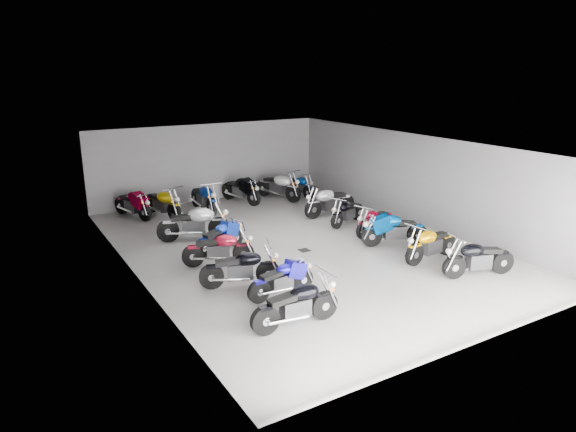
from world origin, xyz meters
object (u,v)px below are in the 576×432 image
motorcycle_left_c (241,268)px  motorcycle_left_e (220,237)px  motorcycle_right_d (375,221)px  motorcycle_right_e (347,212)px  motorcycle_left_d (219,249)px  motorcycle_left_f (195,223)px  motorcycle_back_c (204,198)px  motorcycle_left_a (297,305)px  motorcycle_back_b (162,203)px  motorcycle_right_b (431,244)px  motorcycle_back_a (133,204)px  motorcycle_right_a (478,258)px  motorcycle_right_c (394,230)px  motorcycle_back_e (279,186)px  motorcycle_back_f (299,186)px  drain_grate (304,250)px  motorcycle_back_d (241,190)px  motorcycle_left_b (282,279)px  motorcycle_right_f (329,202)px

motorcycle_left_c → motorcycle_left_e: size_ratio=1.08×
motorcycle_right_d → motorcycle_right_e: size_ratio=1.03×
motorcycle_left_d → motorcycle_left_f: (0.21, 2.47, 0.07)m
motorcycle_right_e → motorcycle_back_c: 5.69m
motorcycle_left_a → motorcycle_back_c: size_ratio=0.93×
motorcycle_back_b → motorcycle_right_d: bearing=116.4°
motorcycle_right_b → motorcycle_back_a: bearing=29.5°
motorcycle_right_a → motorcycle_right_c: (-0.24, 3.05, 0.01)m
motorcycle_back_e → motorcycle_back_f: (1.00, -0.02, -0.09)m
motorcycle_left_d → motorcycle_back_a: 6.19m
drain_grate → motorcycle_right_b: 3.78m
motorcycle_right_a → motorcycle_right_e: motorcycle_right_a is taller
motorcycle_left_a → motorcycle_right_c: (5.42, 2.93, 0.01)m
motorcycle_right_c → motorcycle_back_d: 7.54m
motorcycle_left_d → motorcycle_back_a: (-0.83, 6.13, 0.03)m
motorcycle_right_b → motorcycle_back_d: 9.05m
motorcycle_left_f → motorcycle_left_c: bearing=14.5°
motorcycle_left_a → motorcycle_left_c: size_ratio=1.06×
motorcycle_left_c → motorcycle_back_d: motorcycle_back_d is taller
motorcycle_left_d → motorcycle_right_c: 5.56m
motorcycle_right_c → motorcycle_back_c: 7.75m
motorcycle_left_d → motorcycle_left_c: bearing=17.9°
motorcycle_left_c → motorcycle_left_d: size_ratio=1.02×
drain_grate → motorcycle_left_f: (-2.53, 2.67, 0.56)m
motorcycle_left_b → motorcycle_right_b: (4.95, -0.09, 0.06)m
motorcycle_back_d → motorcycle_right_f: bearing=105.0°
drain_grate → motorcycle_back_f: size_ratio=0.16×
motorcycle_right_e → motorcycle_back_e: bearing=-16.0°
motorcycle_back_b → motorcycle_back_e: motorcycle_back_e is taller
motorcycle_back_e → motorcycle_back_f: 1.01m
motorcycle_left_b → motorcycle_left_e: (-0.01, 3.74, 0.01)m
motorcycle_back_f → motorcycle_right_f: bearing=72.6°
motorcycle_right_b → motorcycle_back_f: bearing=-11.0°
motorcycle_right_e → motorcycle_back_e: motorcycle_back_e is taller
motorcycle_left_b → motorcycle_right_d: (5.13, 2.62, 0.02)m
motorcycle_left_e → motorcycle_right_b: (4.96, -3.83, 0.05)m
motorcycle_left_d → motorcycle_back_c: 5.87m
motorcycle_right_f → motorcycle_left_c: bearing=123.8°
drain_grate → motorcycle_left_d: (-2.74, 0.21, 0.49)m
motorcycle_left_c → motorcycle_right_b: 5.68m
motorcycle_left_d → motorcycle_back_f: motorcycle_left_d is taller
motorcycle_left_a → motorcycle_back_f: motorcycle_left_a is taller
motorcycle_left_b → motorcycle_right_a: motorcycle_right_a is taller
motorcycle_left_e → motorcycle_right_a: 7.43m
motorcycle_left_f → motorcycle_right_c: (5.21, -3.72, -0.05)m
drain_grate → motorcycle_right_d: 2.93m
motorcycle_back_b → motorcycle_back_f: 6.13m
motorcycle_right_e → motorcycle_back_f: (0.71, 4.43, 0.02)m
motorcycle_right_d → motorcycle_back_a: motorcycle_back_a is taller
motorcycle_right_f → motorcycle_back_c: (-3.87, 2.99, 0.00)m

